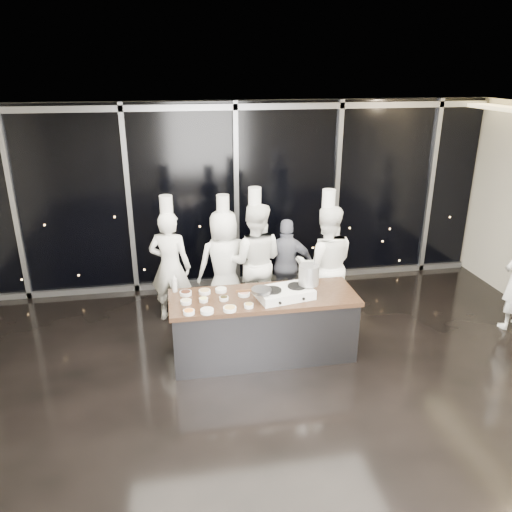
% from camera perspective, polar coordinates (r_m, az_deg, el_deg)
% --- Properties ---
extents(ground, '(9.00, 9.00, 0.00)m').
position_cam_1_polar(ground, '(6.26, 2.43, -15.55)').
color(ground, black).
rests_on(ground, ground).
extents(room_shell, '(9.02, 7.02, 3.21)m').
position_cam_1_polar(room_shell, '(5.29, 4.66, 4.66)').
color(room_shell, beige).
rests_on(room_shell, ground).
extents(window_wall, '(8.90, 0.11, 3.20)m').
position_cam_1_polar(window_wall, '(8.68, -2.29, 6.75)').
color(window_wall, black).
rests_on(window_wall, ground).
extents(demo_counter, '(2.46, 0.86, 0.90)m').
position_cam_1_polar(demo_counter, '(6.76, 0.84, -7.99)').
color(demo_counter, '#37373C').
rests_on(demo_counter, ground).
extents(stove, '(0.78, 0.56, 0.14)m').
position_cam_1_polar(stove, '(6.50, 3.28, -4.21)').
color(stove, white).
rests_on(stove, demo_counter).
extents(frying_pan, '(0.47, 0.30, 0.04)m').
position_cam_1_polar(frying_pan, '(6.32, 0.52, -3.96)').
color(frying_pan, slate).
rests_on(frying_pan, stove).
extents(stock_pot, '(0.31, 0.31, 0.26)m').
position_cam_1_polar(stock_pot, '(6.54, 6.06, -2.14)').
color(stock_pot, silver).
rests_on(stock_pot, stove).
extents(prep_bowls, '(1.37, 0.73, 0.05)m').
position_cam_1_polar(prep_bowls, '(6.40, -3.86, -5.02)').
color(prep_bowls, white).
rests_on(prep_bowls, demo_counter).
extents(squeeze_bottle, '(0.07, 0.07, 0.25)m').
position_cam_1_polar(squeeze_bottle, '(6.72, -9.30, -3.11)').
color(squeeze_bottle, silver).
rests_on(squeeze_bottle, demo_counter).
extents(chef_far_left, '(0.74, 0.60, 1.98)m').
position_cam_1_polar(chef_far_left, '(7.64, -9.79, -1.11)').
color(chef_far_left, white).
rests_on(chef_far_left, ground).
extents(chef_left, '(0.93, 0.70, 1.95)m').
position_cam_1_polar(chef_left, '(7.71, -3.65, -0.82)').
color(chef_left, white).
rests_on(chef_left, ground).
extents(chef_center, '(1.04, 0.90, 2.07)m').
position_cam_1_polar(chef_center, '(7.62, -0.14, -0.56)').
color(chef_center, white).
rests_on(chef_center, ground).
extents(guest, '(0.95, 0.58, 1.52)m').
position_cam_1_polar(guest, '(7.92, 3.55, -1.07)').
color(guest, '#151B3A').
rests_on(guest, ground).
extents(chef_right, '(1.00, 0.83, 2.08)m').
position_cam_1_polar(chef_right, '(7.53, 7.91, -0.99)').
color(chef_right, white).
rests_on(chef_right, ground).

